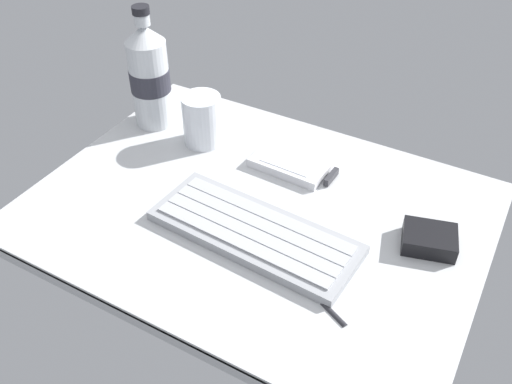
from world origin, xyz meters
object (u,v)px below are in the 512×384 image
Objects in this scene: keyboard at (254,232)px; handheld_device at (295,164)px; juice_cup at (202,122)px; water_bottle at (149,76)px; charger_block at (429,239)px; stylus_pen at (319,298)px.

keyboard is 2.27× the size of handheld_device.
juice_cup is 0.41× the size of water_bottle.
juice_cup reaches higher than handheld_device.
juice_cup is at bearing 139.96° from keyboard.
handheld_device is 0.63× the size of water_bottle.
keyboard is 3.49× the size of juice_cup.
water_bottle is 51.59cm from charger_block.
charger_block is (23.20, -6.90, 0.47)cm from handheld_device.
water_bottle reaches higher than stylus_pen.
keyboard is 16.80cm from handheld_device.
water_bottle is (-10.76, 0.95, 5.10)cm from juice_cup.
water_bottle is (-27.34, -0.11, 8.28)cm from handheld_device.
keyboard is 1.43× the size of water_bottle.
charger_block reaches higher than keyboard.
handheld_device reaches higher than stylus_pen.
handheld_device is 16.92cm from juice_cup.
stylus_pen is at bearing -34.72° from juice_cup.
handheld_device is at bearing 3.67° from juice_cup.
stylus_pen is at bearing -119.59° from charger_block.
juice_cup is 0.89× the size of stylus_pen.
charger_block reaches higher than stylus_pen.
handheld_device is 24.20cm from charger_block.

